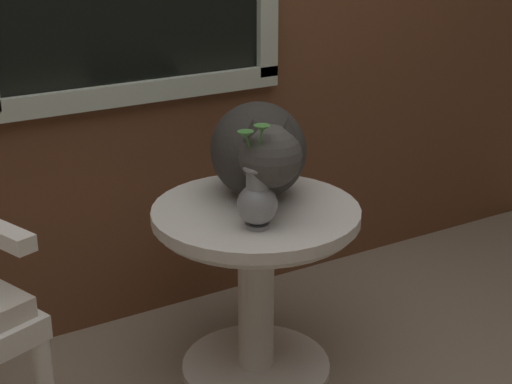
{
  "coord_description": "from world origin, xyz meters",
  "views": [
    {
      "loc": [
        -0.79,
        -1.51,
        1.42
      ],
      "look_at": [
        0.27,
        0.3,
        0.61
      ],
      "focal_mm": 54.52,
      "sensor_mm": 36.0,
      "label": 1
    }
  ],
  "objects": [
    {
      "name": "cat",
      "position": [
        0.32,
        0.36,
        0.71
      ],
      "size": [
        0.39,
        0.64,
        0.3
      ],
      "color": "#33302D",
      "rests_on": "wicker_side_table"
    },
    {
      "name": "wicker_side_table",
      "position": [
        0.27,
        0.3,
        0.39
      ],
      "size": [
        0.61,
        0.61,
        0.56
      ],
      "color": "silver",
      "rests_on": "ground_plane"
    },
    {
      "name": "pewter_vase_with_ivy",
      "position": [
        0.2,
        0.17,
        0.65
      ],
      "size": [
        0.11,
        0.12,
        0.3
      ],
      "color": "gray",
      "rests_on": "wicker_side_table"
    }
  ]
}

